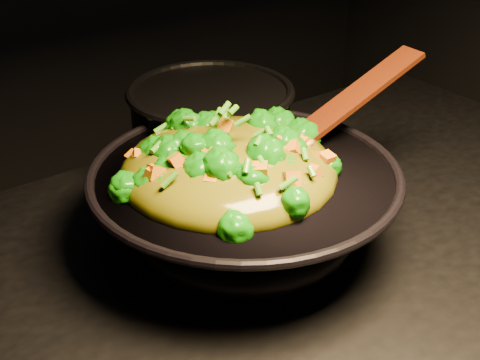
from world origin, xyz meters
TOP-DOWN VIEW (x-y plane):
  - wok at (-0.07, 0.12)m, footprint 0.49×0.49m
  - stir_fry at (-0.09, 0.13)m, footprint 0.33×0.33m
  - spatula at (0.11, 0.13)m, footprint 0.26×0.05m
  - back_pot at (0.02, 0.32)m, footprint 0.29×0.29m

SIDE VIEW (x-z plane):
  - wok at x=-0.07m, z-range 0.90..1.01m
  - back_pot at x=0.02m, z-range 0.90..1.04m
  - spatula at x=0.11m, z-range 1.00..1.11m
  - stir_fry at x=-0.09m, z-range 1.01..1.10m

